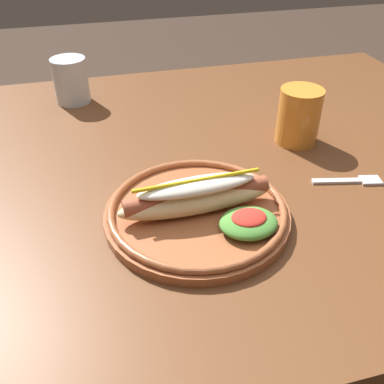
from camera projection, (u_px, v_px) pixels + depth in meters
ground_plane at (171, 384)px, 1.24m from camera, size 8.00×8.00×0.00m
dining_table at (162, 201)px, 0.85m from camera, size 1.46×0.95×0.74m
hot_dog_plate at (200, 209)px, 0.66m from camera, size 0.29×0.29×0.08m
fork at (352, 181)px, 0.75m from camera, size 0.12×0.04×0.00m
water_cup at (71, 81)px, 1.00m from camera, size 0.08×0.08×0.10m
extra_cup at (299, 116)px, 0.84m from camera, size 0.08×0.08×0.11m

